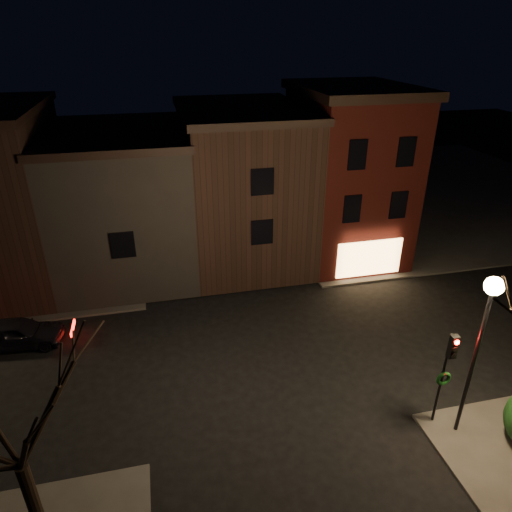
{
  "coord_description": "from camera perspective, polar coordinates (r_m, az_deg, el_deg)",
  "views": [
    {
      "loc": [
        -3.84,
        -16.36,
        13.54
      ],
      "look_at": [
        0.78,
        3.75,
        3.2
      ],
      "focal_mm": 32.0,
      "sensor_mm": 36.0,
      "label": 1
    }
  ],
  "objects": [
    {
      "name": "ground",
      "position": [
        21.58,
        0.23,
        -12.24
      ],
      "size": [
        120.0,
        120.0,
        0.0
      ],
      "primitive_type": "plane",
      "color": "black",
      "rests_on": "ground"
    },
    {
      "name": "sidewalk_far_right",
      "position": [
        45.52,
        19.57,
        7.85
      ],
      "size": [
        30.0,
        30.0,
        0.12
      ],
      "primitive_type": "cube",
      "color": "#2D2B28",
      "rests_on": "ground"
    },
    {
      "name": "corner_building",
      "position": [
        29.56,
        11.42,
        10.12
      ],
      "size": [
        6.5,
        8.5,
        10.5
      ],
      "color": "#3E0E0B",
      "rests_on": "ground"
    },
    {
      "name": "row_building_a",
      "position": [
        28.73,
        -1.62,
        8.97
      ],
      "size": [
        7.3,
        10.3,
        9.4
      ],
      "color": "black",
      "rests_on": "ground"
    },
    {
      "name": "row_building_b",
      "position": [
        28.45,
        -16.17,
        6.68
      ],
      "size": [
        7.8,
        10.3,
        8.4
      ],
      "color": "black",
      "rests_on": "ground"
    },
    {
      "name": "street_lamp_near",
      "position": [
        16.67,
        26.81,
        -6.7
      ],
      "size": [
        0.6,
        0.6,
        6.48
      ],
      "color": "black",
      "rests_on": "sidewalk_near_right"
    },
    {
      "name": "traffic_signal",
      "position": [
        17.94,
        22.76,
        -12.58
      ],
      "size": [
        0.58,
        0.38,
        4.05
      ],
      "color": "black",
      "rests_on": "sidewalk_near_right"
    },
    {
      "name": "bare_tree_left",
      "position": [
        13.06,
        -29.31,
        -15.9
      ],
      "size": [
        5.6,
        5.6,
        7.5
      ],
      "color": "black",
      "rests_on": "sidewalk_near_left"
    },
    {
      "name": "parked_car_a",
      "position": [
        24.45,
        -27.68,
        -8.52
      ],
      "size": [
        4.24,
        1.96,
        1.41
      ],
      "primitive_type": "imported",
      "rotation": [
        0.0,
        0.0,
        1.5
      ],
      "color": "black",
      "rests_on": "ground"
    }
  ]
}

